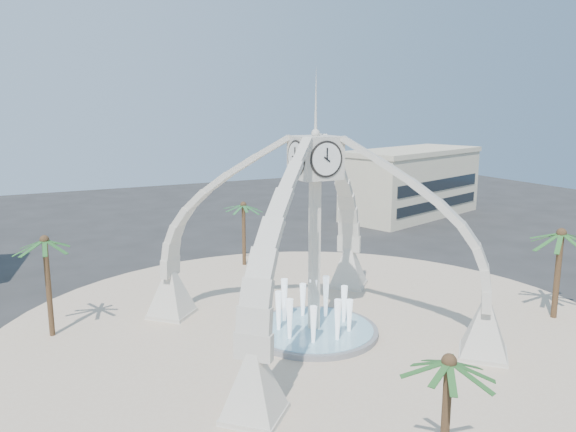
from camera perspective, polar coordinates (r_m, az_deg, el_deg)
name	(u,v)px	position (r m, az deg, el deg)	size (l,w,h in m)	color
ground	(314,334)	(35.82, 2.63, -11.92)	(140.00, 140.00, 0.00)	#282828
plaza	(314,334)	(35.81, 2.63, -11.88)	(40.00, 40.00, 0.06)	beige
clock_tower	(315,233)	(33.80, 2.72, -1.75)	(17.94, 17.94, 16.30)	beige
fountain	(314,330)	(35.70, 2.63, -11.50)	(8.00, 8.00, 3.62)	gray
building_ne	(412,183)	(73.77, 12.44, 3.34)	(21.87, 14.17, 8.60)	beige
palm_east	(561,234)	(40.72, 26.02, -1.69)	(4.99, 4.99, 6.64)	brown
palm_west	(45,242)	(36.65, -23.50, -2.41)	(4.56, 4.56, 6.80)	brown
palm_north	(243,206)	(49.27, -4.55, 1.04)	(4.10, 4.10, 6.14)	brown
palm_south	(449,364)	(21.14, 16.04, -14.22)	(3.58, 3.58, 5.87)	brown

